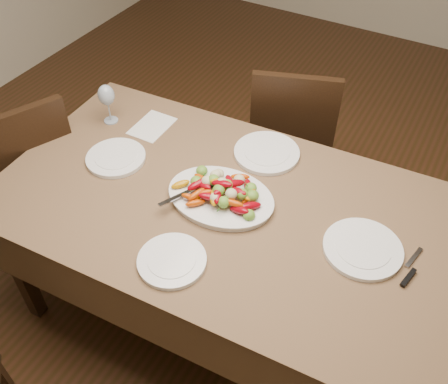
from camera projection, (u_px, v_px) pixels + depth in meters
floor at (242, 273)px, 2.65m from camera, size 6.00×6.00×0.00m
dining_table at (224, 262)px, 2.23m from camera, size 1.89×1.14×0.76m
chair_far at (292, 134)px, 2.73m from camera, size 0.54×0.54×0.95m
chair_left at (27, 172)px, 2.51m from camera, size 0.55×0.55×0.95m
serving_platter at (221, 198)px, 1.96m from camera, size 0.44×0.33×0.02m
roasted_vegetables at (221, 188)px, 1.92m from camera, size 0.36×0.25×0.09m
serving_spoon at (201, 192)px, 1.93m from camera, size 0.28×0.15×0.03m
plate_left at (116, 158)px, 2.14m from camera, size 0.25×0.25×0.02m
plate_right at (363, 249)px, 1.78m from camera, size 0.28×0.28×0.02m
plate_far at (267, 153)px, 2.16m from camera, size 0.29×0.29×0.02m
plate_near at (172, 261)px, 1.75m from camera, size 0.24×0.24×0.02m
wine_glass at (108, 103)px, 2.27m from camera, size 0.08×0.08×0.20m
menu_card at (152, 126)px, 2.31m from camera, size 0.15×0.21×0.00m
table_knife at (411, 269)px, 1.73m from camera, size 0.06×0.20×0.01m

